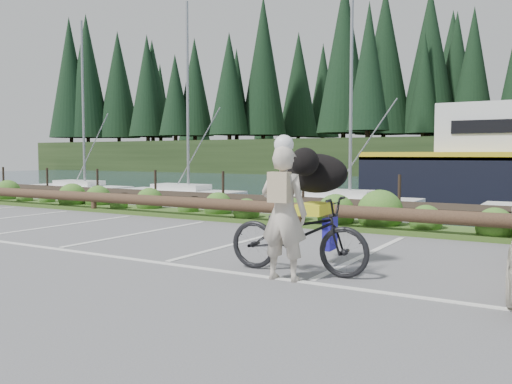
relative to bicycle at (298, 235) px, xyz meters
The scene contains 6 objects.
ground 2.28m from the bicycle, behind, with size 72.00×72.00×0.00m, color #5B5B5E.
vegetation_strip 5.68m from the bicycle, 112.99° to the left, with size 34.00×1.60×0.10m, color #3D5B21.
log_rail 5.05m from the bicycle, 116.12° to the left, with size 32.00×0.30×0.60m, color #443021, non-canonical shape.
bicycle is the anchor object (origin of this frame).
cyclist 0.63m from the bicycle, 86.45° to the right, with size 0.68×0.45×1.88m, color #BDB1A0.
dog 1.13m from the bicycle, 93.55° to the left, with size 1.08×0.53×0.63m, color black.
Camera 1 is at (5.75, -7.06, 1.76)m, focal length 38.00 mm.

